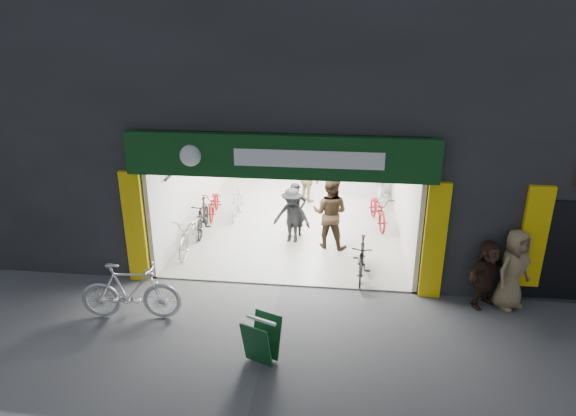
% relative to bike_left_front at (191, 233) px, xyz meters
% --- Properties ---
extents(ground, '(60.00, 60.00, 0.00)m').
position_rel_bike_left_front_xyz_m(ground, '(2.50, -1.55, -0.50)').
color(ground, '#56565B').
rests_on(ground, ground).
extents(building, '(17.00, 10.27, 8.00)m').
position_rel_bike_left_front_xyz_m(building, '(3.41, 3.44, 3.82)').
color(building, '#232326').
rests_on(building, ground).
extents(bike_left_front, '(0.68, 1.91, 1.00)m').
position_rel_bike_left_front_xyz_m(bike_left_front, '(0.00, 0.00, 0.00)').
color(bike_left_front, '#AEAEB3').
rests_on(bike_left_front, ground).
extents(bike_left_midfront, '(0.61, 1.64, 0.97)m').
position_rel_bike_left_front_xyz_m(bike_left_midfront, '(0.00, 1.09, -0.02)').
color(bike_left_midfront, black).
rests_on(bike_left_midfront, ground).
extents(bike_left_midback, '(0.72, 1.64, 0.83)m').
position_rel_bike_left_front_xyz_m(bike_left_midback, '(0.00, 2.35, -0.08)').
color(bike_left_midback, maroon).
rests_on(bike_left_midback, ground).
extents(bike_left_back, '(0.46, 1.54, 0.92)m').
position_rel_bike_left_front_xyz_m(bike_left_back, '(0.70, 2.34, -0.04)').
color(bike_left_back, '#B4B4B9').
rests_on(bike_left_back, ground).
extents(bike_right_front, '(0.55, 1.61, 0.95)m').
position_rel_bike_left_front_xyz_m(bike_right_front, '(4.30, -0.95, -0.02)').
color(bike_right_front, black).
rests_on(bike_right_front, ground).
extents(bike_right_mid, '(0.92, 1.88, 0.94)m').
position_rel_bike_left_front_xyz_m(bike_right_mid, '(4.83, 2.23, -0.03)').
color(bike_right_mid, maroon).
rests_on(bike_right_mid, ground).
extents(bike_right_back, '(0.73, 2.01, 1.18)m').
position_rel_bike_left_front_xyz_m(bike_right_back, '(5.00, 4.16, 0.09)').
color(bike_right_back, '#B2B2B7').
rests_on(bike_right_back, ground).
extents(parked_bike, '(2.05, 0.74, 1.21)m').
position_rel_bike_left_front_xyz_m(parked_bike, '(-0.30, -3.14, 0.10)').
color(parked_bike, silver).
rests_on(parked_bike, ground).
extents(customer_a, '(0.66, 0.56, 1.54)m').
position_rel_bike_left_front_xyz_m(customer_a, '(2.57, 1.13, 0.27)').
color(customer_a, black).
rests_on(customer_a, ground).
extents(customer_b, '(1.07, 0.91, 1.92)m').
position_rel_bike_left_front_xyz_m(customer_b, '(3.50, 0.58, 0.46)').
color(customer_b, '#372719').
rests_on(customer_b, ground).
extents(customer_c, '(1.07, 0.73, 1.53)m').
position_rel_bike_left_front_xyz_m(customer_c, '(2.50, 0.75, 0.27)').
color(customer_c, black).
rests_on(customer_c, ground).
extents(customer_d, '(0.94, 0.90, 1.57)m').
position_rel_bike_left_front_xyz_m(customer_d, '(2.67, 3.82, 0.28)').
color(customer_d, '#9A885A').
rests_on(customer_d, ground).
extents(pedestrian_near, '(1.01, 0.95, 1.74)m').
position_rel_bike_left_front_xyz_m(pedestrian_near, '(7.32, -1.85, 0.37)').
color(pedestrian_near, '#897450').
rests_on(pedestrian_near, ground).
extents(pedestrian_far, '(1.34, 1.20, 1.48)m').
position_rel_bike_left_front_xyz_m(pedestrian_far, '(6.83, -1.85, 0.24)').
color(pedestrian_far, '#352218').
rests_on(pedestrian_far, ground).
extents(sandwich_board, '(0.71, 0.72, 0.84)m').
position_rel_bike_left_front_xyz_m(sandwich_board, '(2.51, -4.21, -0.04)').
color(sandwich_board, '#0F3F1D').
rests_on(sandwich_board, ground).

